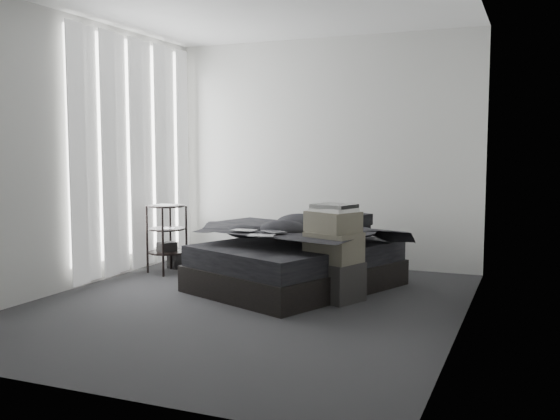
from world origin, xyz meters
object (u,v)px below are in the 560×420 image
at_px(bed, 296,275).
at_px(side_stand, 167,239).
at_px(laptop, 326,223).
at_px(box_lower, 333,280).

xyz_separation_m(bed, side_stand, (-1.56, 0.16, 0.24)).
distance_m(bed, laptop, 0.63).
xyz_separation_m(bed, laptop, (0.32, -0.09, 0.54)).
relative_size(side_stand, box_lower, 1.57).
relative_size(bed, laptop, 6.24).
distance_m(bed, box_lower, 0.57).
bearing_deg(bed, box_lower, -11.32).
bearing_deg(side_stand, box_lower, -13.06).
distance_m(side_stand, box_lower, 2.10).
bearing_deg(laptop, box_lower, -16.50).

